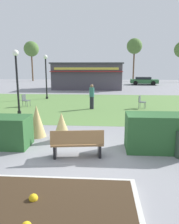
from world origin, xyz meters
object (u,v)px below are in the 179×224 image
Objects in this scene: parked_car_center_slot at (106,80)px; park_bench at (77,143)px; cafe_chair_west at (141,101)px; parked_car_east_slot at (144,81)px; food_kiosk at (87,76)px; tree_center_bg at (134,46)px; parked_car_west_slot at (72,80)px; cafe_chair_east at (25,99)px; person_strolling at (92,96)px; lamppost_far at (46,71)px; lamppost_mid at (17,74)px; tree_left_bg at (31,49)px.

park_bench is at bearing -92.10° from parked_car_center_slot.
cafe_chair_west is 0.20× the size of parked_car_east_slot.
food_kiosk is 13.65m from cafe_chair_west.
park_bench is 36.84m from tree_center_bg.
parked_car_center_slot is at bearing 0.02° from parked_car_west_slot.
food_kiosk is 7.17m from parked_car_center_slot.
park_bench is 10.07m from cafe_chair_east.
lamppost_far is at bearing 109.30° from person_strolling.
person_strolling is (4.36, 2.00, -1.58)m from lamppost_mid.
parked_car_center_slot reaches higher than park_bench.
parked_car_west_slot reaches higher than cafe_chair_east.
parked_car_west_slot is (-3.00, 6.68, -1.01)m from food_kiosk.
food_kiosk is at bearing -117.52° from tree_center_bg.
cafe_chair_west is at bearing 17.32° from lamppost_mid.
lamppost_mid reaches higher than parked_car_west_slot.
cafe_chair_east is at bearing -121.25° from parked_car_east_slot.
person_strolling reaches higher than parked_car_east_slot.
person_strolling is 30.54m from tree_left_bg.
food_kiosk reaches higher than cafe_chair_west.
cafe_chair_east is (-0.52, 2.53, -1.91)m from lamppost_mid.
person_strolling is 0.22× the size of tree_center_bg.
parked_car_east_slot is (6.85, 19.85, -0.22)m from person_strolling.
lamppost_mid is 0.44× the size of food_kiosk.
cafe_chair_west is 20.92m from parked_car_west_slot.
parked_car_center_slot is 10.87m from tree_center_bg.
food_kiosk reaches higher than parked_car_west_slot.
parked_car_center_slot is at bearing -179.98° from parked_car_east_slot.
person_strolling is 19.88m from parked_car_center_slot.
parked_car_east_slot is at bearing -20.31° from tree_left_bg.
park_bench reaches higher than cafe_chair_west.
person_strolling is 28.78m from tree_center_bg.
person_strolling is 0.39× the size of parked_car_east_slot.
park_bench is 38.15m from tree_left_bg.
lamppost_mid is at bearing -109.58° from tree_center_bg.
park_bench is at bearing -55.07° from lamppost_mid.
lamppost_mid is 0.49× the size of tree_center_bg.
park_bench is 1.97× the size of cafe_chair_west.
person_strolling is (4.88, -0.53, 0.33)m from cafe_chair_east.
parked_car_west_slot is 0.55× the size of tree_center_bg.
lamppost_mid and lamppost_far have the same top height.
tree_left_bg is 19.15m from tree_center_bg.
person_strolling is at bearing -84.18° from food_kiosk.
tree_left_bg is (-8.68, 22.77, 3.45)m from lamppost_far.
tree_center_bg reaches higher than tree_left_bg.
food_kiosk is 5.18× the size of person_strolling.
cafe_chair_west is 31.84m from tree_left_bg.
park_bench is at bearing -111.32° from cafe_chair_west.
parked_car_west_slot is at bearing -179.98° from parked_car_east_slot.
tree_left_bg is (-8.63, 7.34, 5.24)m from parked_car_west_slot.
person_strolling is (1.34, -13.17, -0.79)m from food_kiosk.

